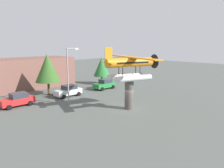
{
  "coord_description": "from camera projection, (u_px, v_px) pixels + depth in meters",
  "views": [
    {
      "loc": [
        -19.67,
        -16.6,
        8.15
      ],
      "look_at": [
        0.0,
        3.0,
        2.77
      ],
      "focal_mm": 34.02,
      "sensor_mm": 36.0,
      "label": 1
    }
  ],
  "objects": [
    {
      "name": "streetlight_primary",
      "position": [
        69.0,
        72.0,
        28.29
      ],
      "size": [
        1.84,
        0.28,
        7.53
      ],
      "color": "gray",
      "rests_on": "ground"
    },
    {
      "name": "display_pedestal",
      "position": [
        129.0,
        94.0,
        26.38
      ],
      "size": [
        1.1,
        1.1,
        3.69
      ],
      "primitive_type": "cylinder",
      "color": "#4C4742",
      "rests_on": "ground"
    },
    {
      "name": "floatplane_monument",
      "position": [
        130.0,
        66.0,
        25.77
      ],
      "size": [
        7.2,
        10.17,
        4.0
      ],
      "rotation": [
        0.0,
        0.0,
        -0.34
      ],
      "color": "silver",
      "rests_on": "display_pedestal"
    },
    {
      "name": "car_mid_silver",
      "position": [
        68.0,
        91.0,
        32.84
      ],
      "size": [
        4.2,
        2.02,
        1.76
      ],
      "rotation": [
        0.0,
        0.0,
        3.14
      ],
      "color": "silver",
      "rests_on": "ground"
    },
    {
      "name": "tree_center_back",
      "position": [
        102.0,
        67.0,
        42.46
      ],
      "size": [
        3.33,
        3.33,
        5.31
      ],
      "color": "brown",
      "rests_on": "ground"
    },
    {
      "name": "storefront_building",
      "position": [
        28.0,
        73.0,
        39.39
      ],
      "size": [
        15.72,
        7.35,
        5.42
      ],
      "primitive_type": "cube",
      "color": "brown",
      "rests_on": "ground"
    },
    {
      "name": "car_far_green",
      "position": [
        105.0,
        84.0,
        38.14
      ],
      "size": [
        4.2,
        2.02,
        1.76
      ],
      "rotation": [
        0.0,
        0.0,
        3.14
      ],
      "color": "#237A38",
      "rests_on": "ground"
    },
    {
      "name": "car_near_red",
      "position": [
        18.0,
        100.0,
        27.65
      ],
      "size": [
        4.2,
        2.02,
        1.76
      ],
      "rotation": [
        0.0,
        0.0,
        3.14
      ],
      "color": "red",
      "rests_on": "ground"
    },
    {
      "name": "tree_east",
      "position": [
        48.0,
        68.0,
        33.18
      ],
      "size": [
        3.88,
        3.88,
        6.45
      ],
      "color": "brown",
      "rests_on": "ground"
    },
    {
      "name": "ground_plane",
      "position": [
        129.0,
        109.0,
        26.73
      ],
      "size": [
        140.0,
        140.0,
        0.0
      ],
      "primitive_type": "plane",
      "color": "#515651"
    }
  ]
}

